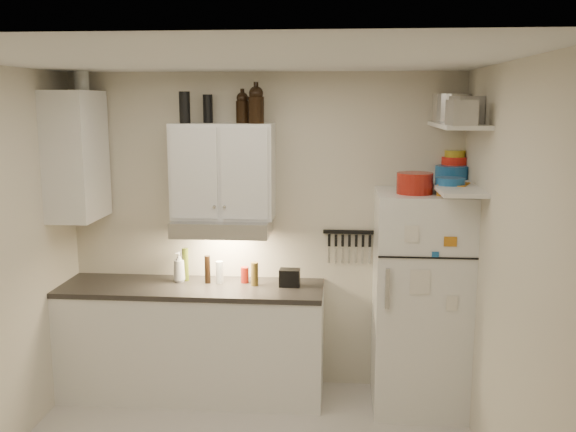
{
  "coord_description": "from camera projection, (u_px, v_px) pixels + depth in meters",
  "views": [
    {
      "loc": [
        0.63,
        -3.65,
        2.37
      ],
      "look_at": [
        0.25,
        0.9,
        1.55
      ],
      "focal_mm": 40.0,
      "sensor_mm": 36.0,
      "label": 1
    }
  ],
  "objects": [
    {
      "name": "ceiling",
      "position": [
        230.0,
        58.0,
        3.59
      ],
      "size": [
        3.2,
        3.0,
        0.02
      ],
      "primitive_type": "cube",
      "color": "white",
      "rests_on": "ground"
    },
    {
      "name": "red_jar",
      "position": [
        245.0,
        275.0,
        5.18
      ],
      "size": [
        0.07,
        0.07,
        0.13
      ],
      "primitive_type": "cylinder",
      "rotation": [
        0.0,
        0.0,
        0.11
      ],
      "color": "maroon",
      "rests_on": "countertop"
    },
    {
      "name": "side_jar",
      "position": [
        81.0,
        81.0,
        4.98
      ],
      "size": [
        0.14,
        0.14,
        0.15
      ],
      "primitive_type": "cylinder",
      "rotation": [
        0.0,
        0.0,
        0.25
      ],
      "color": "silver",
      "rests_on": "side_cabinet"
    },
    {
      "name": "fridge",
      "position": [
        420.0,
        301.0,
        4.94
      ],
      "size": [
        0.7,
        0.68,
        1.7
      ],
      "primitive_type": "cube",
      "color": "white",
      "rests_on": "floor"
    },
    {
      "name": "spice_jar",
      "position": [
        427.0,
        185.0,
        4.77
      ],
      "size": [
        0.08,
        0.08,
        0.1
      ],
      "primitive_type": "cylinder",
      "rotation": [
        0.0,
        0.0,
        0.39
      ],
      "color": "silver",
      "rests_on": "fridge"
    },
    {
      "name": "growler_b",
      "position": [
        256.0,
        104.0,
        4.9
      ],
      "size": [
        0.16,
        0.16,
        0.29
      ],
      "primitive_type": null,
      "rotation": [
        0.0,
        0.0,
        -0.43
      ],
      "color": "black",
      "rests_on": "upper_cabinet"
    },
    {
      "name": "book_stack",
      "position": [
        454.0,
        189.0,
        4.65
      ],
      "size": [
        0.27,
        0.3,
        0.08
      ],
      "primitive_type": "cube",
      "rotation": [
        0.0,
        0.0,
        -0.35
      ],
      "color": "#BA6F17",
      "rests_on": "fridge"
    },
    {
      "name": "tin_a",
      "position": [
        467.0,
        110.0,
        4.4
      ],
      "size": [
        0.23,
        0.21,
        0.19
      ],
      "primitive_type": "cube",
      "rotation": [
        0.0,
        0.0,
        0.26
      ],
      "color": "#AAAAAD",
      "rests_on": "shelf_hi"
    },
    {
      "name": "knife_strip",
      "position": [
        349.0,
        232.0,
        5.22
      ],
      "size": [
        0.42,
        0.02,
        0.03
      ],
      "primitive_type": "cube",
      "color": "black",
      "rests_on": "back_wall"
    },
    {
      "name": "side_cabinet",
      "position": [
        76.0,
        156.0,
        5.0
      ],
      "size": [
        0.33,
        0.55,
        1.0
      ],
      "primitive_type": "cube",
      "color": "white",
      "rests_on": "left_wall"
    },
    {
      "name": "pepper_mill",
      "position": [
        255.0,
        274.0,
        5.1
      ],
      "size": [
        0.07,
        0.07,
        0.19
      ],
      "primitive_type": "cylinder",
      "rotation": [
        0.0,
        0.0,
        0.31
      ],
      "color": "brown",
      "rests_on": "countertop"
    },
    {
      "name": "back_wall",
      "position": [
        264.0,
        232.0,
        5.3
      ],
      "size": [
        3.2,
        0.02,
        2.6
      ],
      "primitive_type": "cube",
      "color": "beige",
      "rests_on": "ground"
    },
    {
      "name": "shelf_lo",
      "position": [
        455.0,
        187.0,
        4.63
      ],
      "size": [
        0.3,
        0.95,
        0.03
      ],
      "primitive_type": "cube",
      "color": "white",
      "rests_on": "right_wall"
    },
    {
      "name": "bowl_orange",
      "position": [
        455.0,
        161.0,
        5.04
      ],
      "size": [
        0.2,
        0.2,
        0.06
      ],
      "primitive_type": "cylinder",
      "color": "red",
      "rests_on": "bowl_teal"
    },
    {
      "name": "stock_pot",
      "position": [
        451.0,
        108.0,
        4.87
      ],
      "size": [
        0.34,
        0.34,
        0.21
      ],
      "primitive_type": "cylinder",
      "rotation": [
        0.0,
        0.0,
        -0.18
      ],
      "color": "silver",
      "rests_on": "shelf_hi"
    },
    {
      "name": "oil_bottle",
      "position": [
        185.0,
        264.0,
        5.23
      ],
      "size": [
        0.06,
        0.06,
        0.27
      ],
      "primitive_type": "cylinder",
      "rotation": [
        0.0,
        0.0,
        0.07
      ],
      "color": "#4E5C17",
      "rests_on": "countertop"
    },
    {
      "name": "thermos_b",
      "position": [
        185.0,
        108.0,
        4.92
      ],
      "size": [
        0.09,
        0.09,
        0.24
      ],
      "primitive_type": "cylinder",
      "rotation": [
        0.0,
        0.0,
        -0.05
      ],
      "color": "black",
      "rests_on": "upper_cabinet"
    },
    {
      "name": "right_wall",
      "position": [
        510.0,
        290.0,
        3.69
      ],
      "size": [
        0.02,
        3.0,
        2.6
      ],
      "primitive_type": "cube",
      "color": "beige",
      "rests_on": "ground"
    },
    {
      "name": "tin_b",
      "position": [
        462.0,
        113.0,
        4.14
      ],
      "size": [
        0.19,
        0.19,
        0.16
      ],
      "primitive_type": "cube",
      "rotation": [
        0.0,
        0.0,
        0.17
      ],
      "color": "#AAAAAD",
      "rests_on": "shelf_hi"
    },
    {
      "name": "clear_bottle",
      "position": [
        220.0,
        272.0,
        5.17
      ],
      "size": [
        0.07,
        0.07,
        0.18
      ],
      "primitive_type": "cylinder",
      "rotation": [
        0.0,
        0.0,
        -0.27
      ],
      "color": "silver",
      "rests_on": "countertop"
    },
    {
      "name": "range_hood",
      "position": [
        223.0,
        227.0,
        5.08
      ],
      "size": [
        0.76,
        0.46,
        0.12
      ],
      "primitive_type": "cube",
      "color": "silver",
      "rests_on": "back_wall"
    },
    {
      "name": "shelf_hi",
      "position": [
        458.0,
        125.0,
        4.55
      ],
      "size": [
        0.3,
        0.95,
        0.03
      ],
      "primitive_type": "cube",
      "color": "white",
      "rests_on": "right_wall"
    },
    {
      "name": "caddy",
      "position": [
        290.0,
        278.0,
        5.09
      ],
      "size": [
        0.16,
        0.12,
        0.14
      ],
      "primitive_type": "cube",
      "rotation": [
        0.0,
        0.0,
        -0.02
      ],
      "color": "black",
      "rests_on": "countertop"
    },
    {
      "name": "countertop",
      "position": [
        191.0,
        288.0,
        5.11
      ],
      "size": [
        2.1,
        0.62,
        0.04
      ],
      "primitive_type": "cube",
      "color": "#2B2825",
      "rests_on": "base_cabinet"
    },
    {
      "name": "dutch_oven",
      "position": [
        415.0,
        183.0,
        4.7
      ],
      "size": [
        0.29,
        0.29,
        0.15
      ],
      "primitive_type": "cylinder",
      "rotation": [
        0.0,
        0.0,
        -0.11
      ],
      "color": "maroon",
      "rests_on": "fridge"
    },
    {
      "name": "soap_bottle",
      "position": [
        179.0,
        265.0,
        5.2
      ],
      "size": [
        0.14,
        0.14,
        0.28
      ],
      "primitive_type": "imported",
      "rotation": [
        0.0,
        0.0,
        -0.35
      ],
      "color": "white",
      "rests_on": "countertop"
    },
    {
      "name": "vinegar_bottle",
      "position": [
        208.0,
        269.0,
        5.16
      ],
      "size": [
        0.05,
        0.05,
        0.23
      ],
      "primitive_type": "cylinder",
      "rotation": [
        0.0,
        0.0,
        -0.13
      ],
      "color": "black",
      "rests_on": "countertop"
    },
    {
      "name": "thermos_a",
      "position": [
        208.0,
        109.0,
        5.05
      ],
      "size": [
        0.09,
        0.09,
        0.22
      ],
      "primitive_type": "cylinder",
      "rotation": [
        0.0,
        0.0,
        -0.22
      ],
      "color": "black",
      "rests_on": "upper_cabinet"
    },
    {
      "name": "bowl_teal",
      "position": [
        452.0,
        172.0,
        4.97
      ],
      "size": [
        0.25,
        0.25,
        0.1
      ],
      "primitive_type": "cylinder",
      "color": "#1C5C9D",
      "rests_on": "shelf_lo"
    },
    {
      "name": "base_cabinet",
      "position": [
        193.0,
        343.0,
        5.2
      ],
      "size": [
        2.1,
        0.6,
        0.88
      ],
      "primitive_type": "cube",
      "color": "white",
      "rests_on": "floor"
    },
    {
      "name": "upper_cabinet",
      "position": [
        223.0,
        171.0,
        5.06
      ],
      "size": [
        0.8,
        0.33,
        0.75
      ],
      "primitive_type": "cube",
      "color": "white",
      "rests_on": "back_wall"
    },
    {
      "name": "growler_a",
      "position": [
        243.0,
        107.0,
        4.98
      ],
      "size": [
        0.1,
        0.1,
        0.25
      ],
      "primitive_type": null,
      "rotation": [
        0.0,
        0.0,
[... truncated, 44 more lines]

